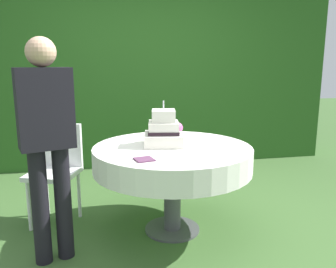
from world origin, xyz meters
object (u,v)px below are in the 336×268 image
at_px(napkin_stack, 144,159).
at_px(garden_chair, 57,163).
at_px(cake_table, 172,159).
at_px(standing_person, 47,137).
at_px(wedding_cake, 164,131).
at_px(serving_plate_far, 220,140).
at_px(serving_plate_near, 154,136).

height_order(napkin_stack, garden_chair, garden_chair).
xyz_separation_m(cake_table, standing_person, (-0.95, -0.27, 0.29)).
height_order(wedding_cake, standing_person, standing_person).
xyz_separation_m(serving_plate_far, standing_person, (-1.41, -0.41, 0.17)).
height_order(cake_table, serving_plate_far, serving_plate_far).
relative_size(wedding_cake, serving_plate_near, 2.72).
bearing_deg(napkin_stack, serving_plate_far, 33.88).
bearing_deg(cake_table, napkin_stack, -128.02).
bearing_deg(wedding_cake, garden_chair, 159.87).
relative_size(serving_plate_near, standing_person, 0.09).
relative_size(napkin_stack, garden_chair, 0.15).
distance_m(wedding_cake, napkin_stack, 0.50).
relative_size(serving_plate_far, garden_chair, 0.12).
bearing_deg(standing_person, serving_plate_near, 39.56).
bearing_deg(standing_person, wedding_cake, 21.12).
height_order(serving_plate_near, standing_person, standing_person).
bearing_deg(serving_plate_far, garden_chair, 169.56).
xyz_separation_m(wedding_cake, napkin_stack, (-0.23, -0.43, -0.11)).
distance_m(napkin_stack, garden_chair, 1.06).
height_order(serving_plate_near, serving_plate_far, same).
relative_size(garden_chair, standing_person, 0.56).
relative_size(serving_plate_near, garden_chair, 0.16).
bearing_deg(wedding_cake, standing_person, -158.88).
bearing_deg(cake_table, wedding_cake, 130.11).
distance_m(serving_plate_far, napkin_stack, 0.90).
xyz_separation_m(cake_table, serving_plate_near, (-0.09, 0.43, 0.11)).
xyz_separation_m(serving_plate_near, serving_plate_far, (0.56, -0.29, 0.00)).
bearing_deg(serving_plate_far, cake_table, -163.23).
bearing_deg(serving_plate_far, wedding_cake, -172.19).
bearing_deg(serving_plate_far, napkin_stack, -146.12).
xyz_separation_m(garden_chair, standing_person, (0.04, -0.68, 0.39)).
bearing_deg(garden_chair, wedding_cake, -20.13).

